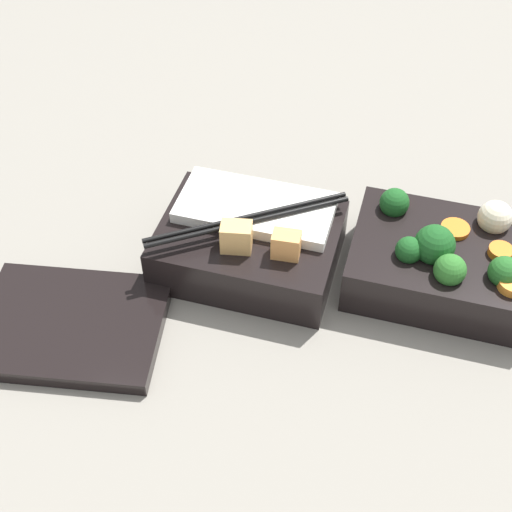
{
  "coord_description": "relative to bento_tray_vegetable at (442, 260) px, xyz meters",
  "views": [
    {
      "loc": [
        -0.05,
        0.49,
        0.54
      ],
      "look_at": [
        0.08,
        0.04,
        0.05
      ],
      "focal_mm": 50.0,
      "sensor_mm": 36.0,
      "label": 1
    }
  ],
  "objects": [
    {
      "name": "bento_tray_vegetable",
      "position": [
        0.0,
        0.0,
        0.0
      ],
      "size": [
        0.18,
        0.13,
        0.08
      ],
      "color": "black",
      "rests_on": "ground_plane"
    },
    {
      "name": "bento_lid",
      "position": [
        0.33,
        0.16,
        -0.02
      ],
      "size": [
        0.19,
        0.16,
        0.02
      ],
      "primitive_type": "cube",
      "rotation": [
        0.0,
        0.0,
        0.17
      ],
      "color": "black",
      "rests_on": "ground_plane"
    },
    {
      "name": "bento_tray_rice",
      "position": [
        0.19,
        0.03,
        -0.0
      ],
      "size": [
        0.18,
        0.13,
        0.08
      ],
      "color": "black",
      "rests_on": "ground_plane"
    },
    {
      "name": "ground_plane",
      "position": [
        0.09,
        0.03,
        -0.03
      ],
      "size": [
        3.0,
        3.0,
        0.0
      ],
      "primitive_type": "plane",
      "color": "gray"
    }
  ]
}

